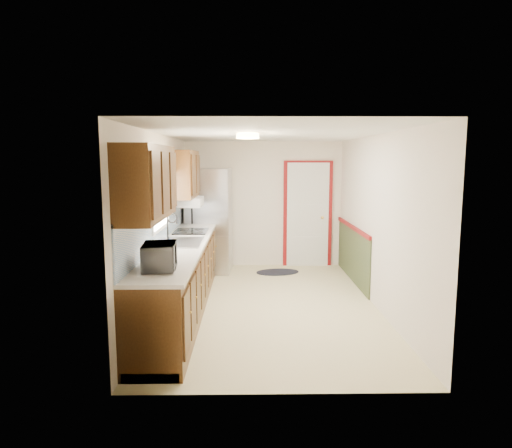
{
  "coord_description": "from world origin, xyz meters",
  "views": [
    {
      "loc": [
        -0.29,
        -6.27,
        2.05
      ],
      "look_at": [
        -0.19,
        0.13,
        1.15
      ],
      "focal_mm": 32.0,
      "sensor_mm": 36.0,
      "label": 1
    }
  ],
  "objects": [
    {
      "name": "room_shell",
      "position": [
        0.0,
        0.0,
        1.2
      ],
      "size": [
        3.2,
        5.2,
        2.52
      ],
      "color": "beige",
      "rests_on": "ground"
    },
    {
      "name": "back_wall_trim",
      "position": [
        0.99,
        2.21,
        0.89
      ],
      "size": [
        1.12,
        2.3,
        2.08
      ],
      "color": "maroon",
      "rests_on": "ground"
    },
    {
      "name": "refrigerator",
      "position": [
        -1.02,
        2.05,
        0.95
      ],
      "size": [
        0.83,
        0.81,
        1.9
      ],
      "rotation": [
        0.0,
        0.0,
        -0.05
      ],
      "color": "#B7B7BC",
      "rests_on": "ground"
    },
    {
      "name": "microwave",
      "position": [
        -1.2,
        -1.69,
        1.1
      ],
      "size": [
        0.31,
        0.51,
        0.33
      ],
      "primitive_type": "imported",
      "rotation": [
        0.0,
        0.0,
        1.67
      ],
      "color": "white",
      "rests_on": "kitchen_run"
    },
    {
      "name": "kitchen_run",
      "position": [
        -1.24,
        -0.29,
        0.81
      ],
      "size": [
        0.63,
        4.0,
        2.2
      ],
      "color": "#3C220D",
      "rests_on": "ground"
    },
    {
      "name": "rug",
      "position": [
        0.24,
        1.9,
        0.01
      ],
      "size": [
        0.86,
        0.64,
        0.01
      ],
      "primitive_type": "ellipsoid",
      "rotation": [
        0.0,
        0.0,
        0.17
      ],
      "color": "black",
      "rests_on": "ground"
    },
    {
      "name": "ceiling_fixture",
      "position": [
        -0.3,
        -0.2,
        2.36
      ],
      "size": [
        0.3,
        0.3,
        0.06
      ],
      "primitive_type": "cylinder",
      "color": "#FFD88C",
      "rests_on": "room_shell"
    },
    {
      "name": "cooktop",
      "position": [
        -1.19,
        0.75,
        0.95
      ],
      "size": [
        0.5,
        0.61,
        0.02
      ],
      "primitive_type": "cube",
      "color": "black",
      "rests_on": "kitchen_run"
    }
  ]
}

